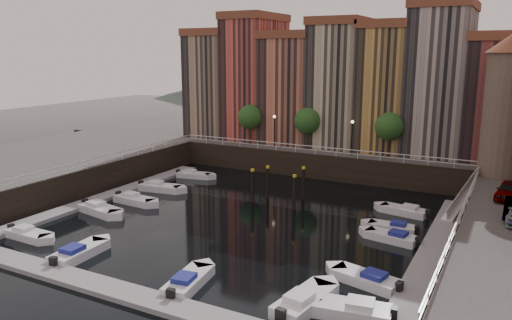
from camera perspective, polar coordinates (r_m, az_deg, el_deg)
The scene contains 28 objects.
ground at distance 46.18m, azimuth -0.61°, elevation -6.53°, with size 200.00×200.00×0.00m, color black.
quay_far at distance 69.00m, azimuth 9.78°, elevation 0.89°, with size 80.00×20.00×3.00m, color black.
quay_left at distance 62.44m, azimuth -24.76°, elevation -1.26°, with size 20.00×36.00×3.00m, color black.
dock_left at distance 54.71m, azimuth -16.23°, elevation -3.83°, with size 2.00×28.00×0.35m, color gray.
dock_right at distance 40.43m, azimuth 19.57°, elevation -9.79°, with size 2.00×28.00×0.35m, color gray.
dock_near at distance 33.34m, azimuth -15.21°, elevation -14.34°, with size 30.00×2.00×0.35m, color gray.
mountains at distance 149.78m, azimuth 20.85°, elevation 8.79°, with size 145.00×100.00×18.00m.
far_terrace at distance 64.46m, azimuth 12.20°, elevation 8.49°, with size 48.70×10.30×17.50m.
corner_tower at distance 53.09m, azimuth 27.00°, elevation 5.88°, with size 5.20×5.20×13.80m.
promenade_trees at distance 61.37m, azimuth 6.46°, elevation 4.41°, with size 21.20×3.20×5.20m.
street_lamps at distance 60.42m, azimuth 6.38°, elevation 3.63°, with size 10.36×0.36×4.18m.
railings at distance 49.33m, azimuth 2.10°, elevation -0.74°, with size 36.08×34.04×0.52m.
gangway at distance 50.22m, azimuth 22.65°, elevation -3.66°, with size 2.78×8.32×3.73m.
mooring_pilings at distance 50.13m, azimuth 2.68°, elevation -3.05°, with size 5.03×3.91×3.78m.
boat_left_0 at distance 45.00m, azimuth -24.62°, elevation -7.73°, with size 4.50×1.70×1.03m.
boat_left_1 at distance 49.26m, azimuth -17.44°, elevation -5.42°, with size 5.18×2.68×1.16m.
boat_left_2 at distance 51.59m, azimuth -13.73°, elevation -4.43°, with size 4.86×2.03×1.10m.
boat_left_3 at distance 55.56m, azimuth -10.96°, elevation -3.09°, with size 5.08×2.51×1.14m.
boat_left_4 at distance 60.74m, azimuth -7.15°, elevation -1.69°, with size 4.48×2.32×1.00m.
boat_right_0 at distance 30.29m, azimuth 10.75°, elevation -16.49°, with size 5.26×2.57×1.18m.
boat_right_1 at distance 34.15m, azimuth 12.59°, elevation -13.16°, with size 4.91×2.76×1.10m.
boat_right_2 at distance 41.84m, azimuth 15.34°, elevation -8.51°, with size 4.50×2.28×1.01m.
boat_right_3 at distance 44.15m, azimuth 15.39°, elevation -7.44°, with size 4.14×1.59×0.95m.
boat_right_4 at distance 48.78m, azimuth 16.64°, elevation -5.59°, with size 4.69×2.35×1.05m.
boat_near_1 at distance 39.59m, azimuth -19.65°, elevation -9.95°, with size 2.07×5.03×1.14m.
boat_near_2 at distance 33.36m, azimuth -7.79°, elevation -13.61°, with size 2.38×4.89×1.10m.
boat_near_3 at distance 30.80m, azimuth 5.52°, elevation -15.79°, with size 2.67×5.38×1.21m.
car_a at distance 45.56m, azimuth 26.92°, elevation -3.25°, with size 1.74×4.32×1.47m, color gray.
Camera 1 is at (20.97, -38.37, 14.84)m, focal length 35.00 mm.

